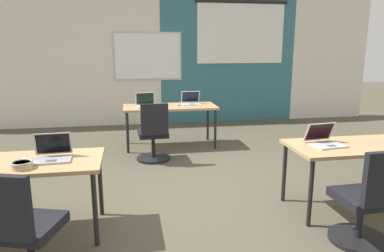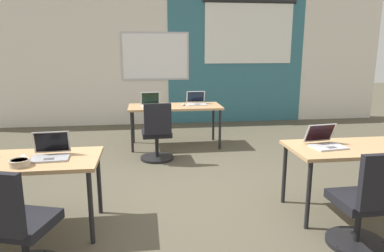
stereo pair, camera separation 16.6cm
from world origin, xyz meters
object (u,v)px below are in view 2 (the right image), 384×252
(desk_near_right, at_px, (365,151))
(chair_near_right_inner, at_px, (365,209))
(chair_far_left, at_px, (157,137))
(laptop_far_right, at_px, (196,102))
(desk_far_center, at_px, (175,109))
(snack_bowl, at_px, (20,162))
(mouse_near_left_inner, at_px, (23,157))
(laptop_far_left, at_px, (151,103))
(laptop_near_left_inner, at_px, (51,152))
(mouse_far_left, at_px, (165,105))
(mouse_far_right, at_px, (183,104))
(desk_near_left, at_px, (10,166))
(chair_near_left_inner, at_px, (17,233))
(laptop_near_right_inner, at_px, (325,142))

(desk_near_right, relative_size, chair_near_right_inner, 1.74)
(chair_far_left, height_order, laptop_far_right, laptop_far_right)
(desk_far_center, height_order, chair_near_right_inner, chair_near_right_inner)
(laptop_far_right, height_order, snack_bowl, laptop_far_right)
(mouse_near_left_inner, relative_size, laptop_far_right, 0.33)
(laptop_far_left, bearing_deg, laptop_far_right, 0.21)
(laptop_near_left_inner, xyz_separation_m, chair_near_right_inner, (2.72, -0.72, -0.39))
(laptop_far_left, xyz_separation_m, mouse_far_left, (0.25, -0.01, -0.03))
(desk_near_right, relative_size, mouse_far_right, 15.62)
(chair_far_left, xyz_separation_m, mouse_far_right, (0.49, 0.81, 0.36))
(laptop_far_right, distance_m, snack_bowl, 3.69)
(desk_near_left, distance_m, snack_bowl, 0.27)
(desk_far_center, bearing_deg, snack_bowl, -118.01)
(chair_near_left_inner, relative_size, laptop_near_right_inner, 2.48)
(desk_near_right, height_order, laptop_far_left, laptop_far_left)
(laptop_near_left_inner, xyz_separation_m, snack_bowl, (-0.21, -0.22, -0.01))
(chair_near_right_inner, bearing_deg, snack_bowl, -11.50)
(chair_far_left, bearing_deg, chair_near_right_inner, 118.72)
(mouse_far_right, relative_size, laptop_near_right_inner, 0.28)
(mouse_far_left, height_order, snack_bowl, snack_bowl)
(desk_near_left, height_order, laptop_near_right_inner, laptop_near_right_inner)
(desk_far_center, bearing_deg, laptop_near_left_inner, -116.56)
(mouse_near_left_inner, distance_m, laptop_near_right_inner, 2.96)
(laptop_near_left_inner, distance_m, laptop_far_left, 2.95)
(mouse_near_left_inner, height_order, laptop_far_right, laptop_far_right)
(desk_near_left, height_order, desk_far_center, same)
(mouse_near_left_inner, height_order, mouse_far_right, same)
(laptop_far_right, height_order, laptop_near_right_inner, laptop_far_right)
(chair_near_left_inner, bearing_deg, laptop_far_left, -89.10)
(chair_far_left, bearing_deg, desk_far_center, -116.44)
(desk_near_right, distance_m, mouse_near_left_inner, 3.39)
(mouse_near_left_inner, distance_m, laptop_far_right, 3.52)
(mouse_near_left_inner, xyz_separation_m, chair_near_left_inner, (0.16, -0.76, -0.36))
(desk_near_left, height_order, chair_far_left, chair_far_left)
(laptop_near_left_inner, bearing_deg, laptop_far_right, 54.47)
(chair_near_left_inner, bearing_deg, mouse_near_left_inner, -60.62)
(mouse_far_left, height_order, chair_near_right_inner, chair_near_right_inner)
(laptop_far_left, xyz_separation_m, chair_near_right_inner, (1.74, -3.50, -0.39))
(chair_near_right_inner, bearing_deg, mouse_near_left_inner, -15.47)
(desk_near_right, relative_size, chair_near_left_inner, 1.74)
(mouse_far_left, relative_size, chair_far_left, 0.12)
(chair_near_left_inner, height_order, chair_far_left, same)
(desk_far_center, distance_m, laptop_far_left, 0.43)
(laptop_near_left_inner, bearing_deg, snack_bowl, -136.95)
(chair_far_left, relative_size, mouse_far_right, 8.98)
(mouse_far_right, relative_size, chair_near_right_inner, 0.11)
(mouse_far_left, distance_m, laptop_near_right_inner, 3.12)
(desk_near_left, height_order, laptop_near_left_inner, laptop_near_left_inner)
(desk_near_left, distance_m, mouse_far_left, 3.21)
(chair_far_left, xyz_separation_m, snack_bowl, (-1.25, -2.21, 0.38))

